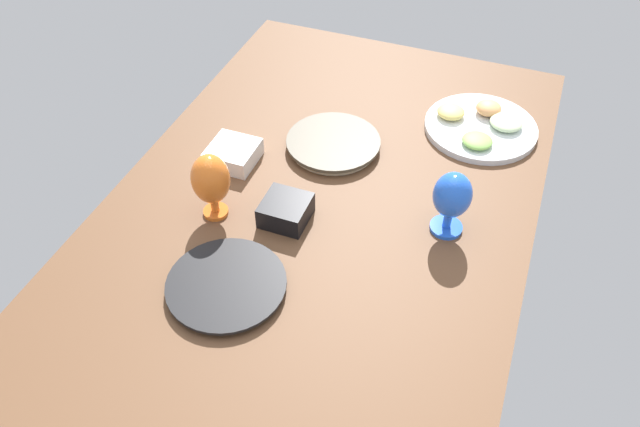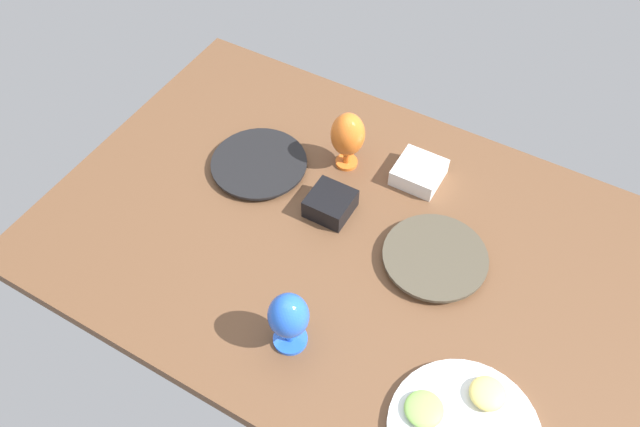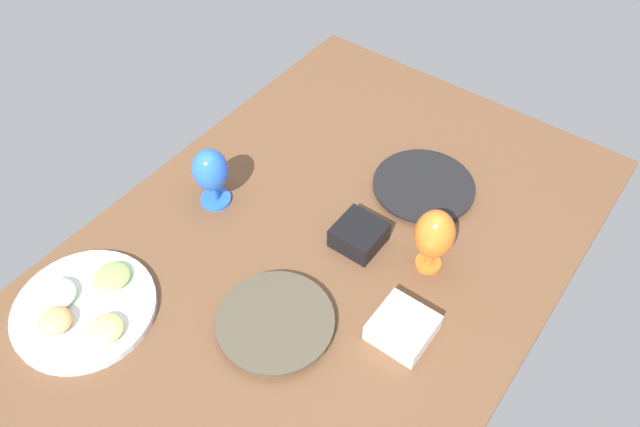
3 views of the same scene
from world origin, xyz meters
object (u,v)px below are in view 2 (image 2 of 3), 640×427
dinner_plate_right (259,164)px  hurricane_glass_blue (290,318)px  hurricane_glass_orange (348,136)px  dinner_plate_left (435,258)px  square_bowl_black (330,203)px  square_bowl_white (419,172)px

dinner_plate_right → hurricane_glass_blue: hurricane_glass_blue is taller
hurricane_glass_blue → hurricane_glass_orange: size_ratio=0.95×
dinner_plate_left → square_bowl_black: bearing=-2.5°
square_bowl_white → square_bowl_black: square_bowl_black is taller
square_bowl_white → hurricane_glass_orange: bearing=13.7°
square_bowl_black → dinner_plate_right: bearing=-8.5°
square_bowl_black → hurricane_glass_orange: bearing=-75.7°
hurricane_glass_orange → square_bowl_black: (-4.35, 17.05, -7.66)cm
dinner_plate_right → square_bowl_black: size_ratio=2.41×
hurricane_glass_blue → square_bowl_black: hurricane_glass_blue is taller
dinner_plate_right → square_bowl_white: (-40.12, -18.16, 1.62)cm
dinner_plate_right → square_bowl_black: (-24.76, 3.72, 2.07)cm
hurricane_glass_orange → square_bowl_black: 19.19cm
dinner_plate_left → hurricane_glass_orange: bearing=-27.9°
dinner_plate_left → hurricane_glass_orange: 40.34cm
dinner_plate_left → hurricane_glass_blue: 41.92cm
hurricane_glass_orange → square_bowl_white: 21.84cm
dinner_plate_right → hurricane_glass_blue: 55.38cm
square_bowl_white → square_bowl_black: size_ratio=1.12×
dinner_plate_left → hurricane_glass_blue: hurricane_glass_blue is taller
dinner_plate_left → square_bowl_white: size_ratio=2.10×
dinner_plate_left → hurricane_glass_orange: size_ratio=1.45×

